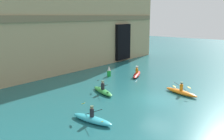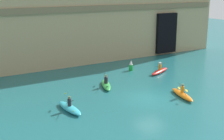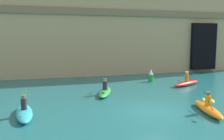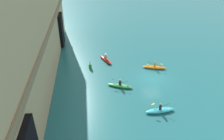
{
  "view_description": "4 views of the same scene",
  "coord_description": "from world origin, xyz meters",
  "px_view_note": "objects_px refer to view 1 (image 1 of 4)",
  "views": [
    {
      "loc": [
        -18.29,
        -9.79,
        7.06
      ],
      "look_at": [
        0.77,
        5.53,
        1.71
      ],
      "focal_mm": 40.0,
      "sensor_mm": 36.0,
      "label": 1
    },
    {
      "loc": [
        -15.63,
        -19.63,
        9.14
      ],
      "look_at": [
        -1.59,
        3.56,
        1.94
      ],
      "focal_mm": 50.0,
      "sensor_mm": 36.0,
      "label": 2
    },
    {
      "loc": [
        -6.18,
        -12.15,
        4.06
      ],
      "look_at": [
        -1.59,
        2.8,
        2.03
      ],
      "focal_mm": 40.0,
      "sensor_mm": 36.0,
      "label": 3
    },
    {
      "loc": [
        -24.78,
        8.65,
        16.3
      ],
      "look_at": [
        1.27,
        5.54,
        1.01
      ],
      "focal_mm": 35.0,
      "sensor_mm": 36.0,
      "label": 4
    }
  ],
  "objects_px": {
    "kayak_orange": "(181,92)",
    "marker_buoy": "(109,72)",
    "kayak_cyan": "(92,119)",
    "kayak_red": "(137,74)",
    "kayak_green": "(103,91)"
  },
  "relations": [
    {
      "from": "kayak_cyan",
      "to": "kayak_orange",
      "type": "bearing_deg",
      "value": 73.87
    },
    {
      "from": "kayak_green",
      "to": "kayak_red",
      "type": "relative_size",
      "value": 0.97
    },
    {
      "from": "kayak_orange",
      "to": "kayak_red",
      "type": "bearing_deg",
      "value": 170.28
    },
    {
      "from": "kayak_orange",
      "to": "kayak_red",
      "type": "xyz_separation_m",
      "value": [
        3.33,
        7.02,
        0.01
      ]
    },
    {
      "from": "kayak_cyan",
      "to": "marker_buoy",
      "type": "distance_m",
      "value": 13.06
    },
    {
      "from": "kayak_green",
      "to": "marker_buoy",
      "type": "xyz_separation_m",
      "value": [
        5.41,
        3.7,
        0.33
      ]
    },
    {
      "from": "kayak_cyan",
      "to": "marker_buoy",
      "type": "relative_size",
      "value": 2.75
    },
    {
      "from": "kayak_cyan",
      "to": "marker_buoy",
      "type": "bearing_deg",
      "value": 121.05
    },
    {
      "from": "kayak_orange",
      "to": "marker_buoy",
      "type": "bearing_deg",
      "value": -171.55
    },
    {
      "from": "kayak_orange",
      "to": "marker_buoy",
      "type": "distance_m",
      "value": 9.63
    },
    {
      "from": "kayak_green",
      "to": "marker_buoy",
      "type": "relative_size",
      "value": 2.79
    },
    {
      "from": "kayak_orange",
      "to": "kayak_green",
      "type": "height_order",
      "value": "kayak_green"
    },
    {
      "from": "kayak_cyan",
      "to": "kayak_red",
      "type": "relative_size",
      "value": 0.96
    },
    {
      "from": "kayak_red",
      "to": "marker_buoy",
      "type": "xyz_separation_m",
      "value": [
        -2.12,
        2.53,
        0.32
      ]
    },
    {
      "from": "kayak_green",
      "to": "marker_buoy",
      "type": "distance_m",
      "value": 6.57
    }
  ]
}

